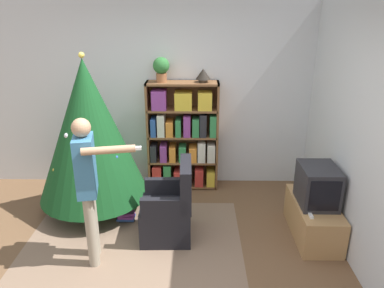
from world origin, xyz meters
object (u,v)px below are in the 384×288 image
object	(u,v)px
television	(318,185)
table_lamp	(203,75)
armchair	(170,211)
bookshelf	(183,139)
christmas_tree	(89,131)
potted_plant	(161,68)
standing_person	(88,181)

from	to	relation	value
television	table_lamp	xyz separation A→B (m)	(-1.27, 1.23, 1.00)
armchair	bookshelf	bearing A→B (deg)	173.36
christmas_tree	potted_plant	bearing A→B (deg)	39.38
christmas_tree	potted_plant	size ratio (longest dim) A/B	6.15
television	standing_person	distance (m)	2.47
standing_person	christmas_tree	bearing A→B (deg)	-177.41
standing_person	potted_plant	size ratio (longest dim) A/B	4.73
armchair	television	bearing A→B (deg)	89.91
television	armchair	distance (m)	1.68
armchair	potted_plant	size ratio (longest dim) A/B	2.80
potted_plant	bookshelf	bearing A→B (deg)	-1.53
television	armchair	xyz separation A→B (m)	(-1.65, -0.04, -0.32)
armchair	table_lamp	xyz separation A→B (m)	(0.38, 1.28, 1.32)
bookshelf	standing_person	world-z (taller)	standing_person
bookshelf	christmas_tree	bearing A→B (deg)	-148.78
bookshelf	standing_person	xyz separation A→B (m)	(-0.86, -1.70, 0.18)
television	christmas_tree	xyz separation A→B (m)	(-2.66, 0.55, 0.44)
bookshelf	table_lamp	distance (m)	0.95
television	standing_person	size ratio (longest dim) A/B	0.32
standing_person	table_lamp	distance (m)	2.18
television	potted_plant	bearing A→B (deg)	145.91
christmas_tree	armchair	distance (m)	1.39
bookshelf	armchair	bearing A→B (deg)	-95.05
potted_plant	armchair	bearing A→B (deg)	-82.39
standing_person	armchair	bearing A→B (deg)	108.60
potted_plant	table_lamp	world-z (taller)	potted_plant
christmas_tree	armchair	world-z (taller)	christmas_tree
bookshelf	armchair	size ratio (longest dim) A/B	1.68
armchair	table_lamp	bearing A→B (deg)	161.67
christmas_tree	potted_plant	xyz separation A→B (m)	(0.83, 0.68, 0.65)
christmas_tree	armchair	bearing A→B (deg)	-30.56
bookshelf	television	size ratio (longest dim) A/B	3.07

